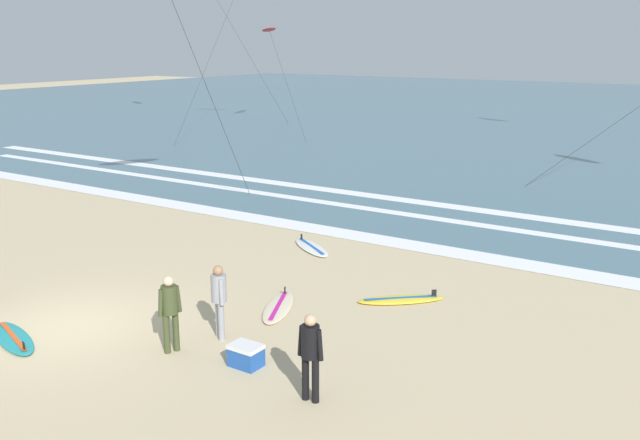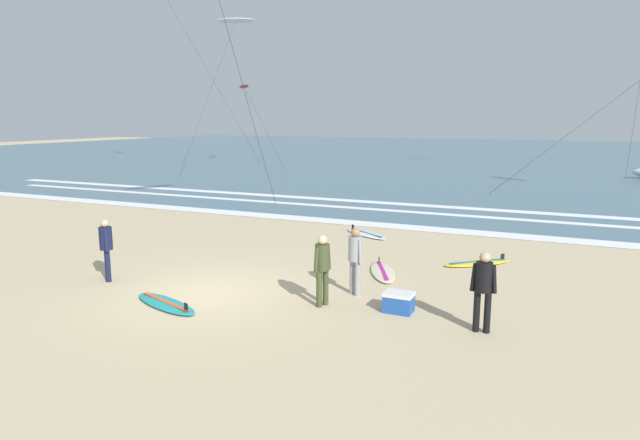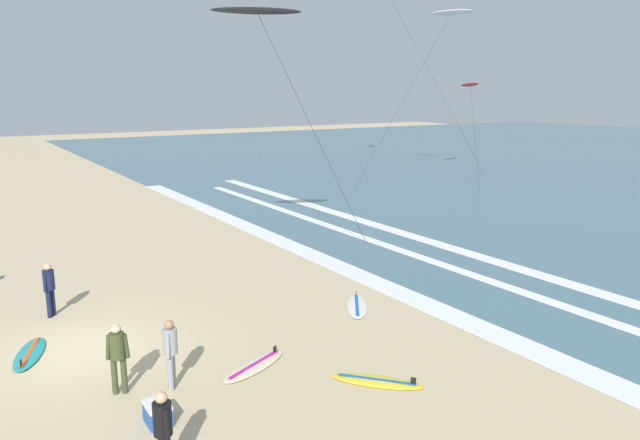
{
  "view_description": "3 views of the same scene",
  "coord_description": "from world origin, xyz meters",
  "px_view_note": "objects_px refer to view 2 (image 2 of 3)",
  "views": [
    {
      "loc": [
        12.42,
        -8.88,
        6.07
      ],
      "look_at": [
        2.09,
        6.9,
        1.22
      ],
      "focal_mm": 39.34,
      "sensor_mm": 36.0,
      "label": 1
    },
    {
      "loc": [
        7.61,
        -10.37,
        4.11
      ],
      "look_at": [
        0.19,
        6.05,
        0.77
      ],
      "focal_mm": 31.17,
      "sensor_mm": 36.0,
      "label": 2
    },
    {
      "loc": [
        15.55,
        -2.46,
        6.5
      ],
      "look_at": [
        -0.49,
        7.55,
        2.45
      ],
      "focal_mm": 34.49,
      "sensor_mm": 36.0,
      "label": 3
    }
  ],
  "objects_px": {
    "surfer_mid_group": "(355,255)",
    "surfboard_foreground_flat": "(166,304)",
    "surfboard_right_spare": "(366,234)",
    "surfer_foreground_main": "(106,244)",
    "kite_white_mid_center": "(236,21)",
    "surfer_background_far": "(483,285)",
    "surfboard_left_pile": "(478,263)",
    "cooler_box": "(399,302)",
    "surfer_left_far": "(322,264)",
    "kite_red_high_right": "(244,87)",
    "surfboard_near_water": "(383,272)"
  },
  "relations": [
    {
      "from": "surfer_mid_group",
      "to": "surfboard_foreground_flat",
      "type": "height_order",
      "value": "surfer_mid_group"
    },
    {
      "from": "surfer_mid_group",
      "to": "surfboard_right_spare",
      "type": "bearing_deg",
      "value": 107.33
    },
    {
      "from": "surfer_foreground_main",
      "to": "kite_white_mid_center",
      "type": "xyz_separation_m",
      "value": [
        -14.57,
        29.07,
        10.65
      ]
    },
    {
      "from": "surfer_background_far",
      "to": "surfboard_left_pile",
      "type": "xyz_separation_m",
      "value": [
        -0.85,
        5.14,
        -0.91
      ]
    },
    {
      "from": "surfer_mid_group",
      "to": "surfboard_left_pile",
      "type": "bearing_deg",
      "value": 60.98
    },
    {
      "from": "surfer_mid_group",
      "to": "cooler_box",
      "type": "relative_size",
      "value": 2.59
    },
    {
      "from": "surfer_left_far",
      "to": "surfer_background_far",
      "type": "bearing_deg",
      "value": -1.95
    },
    {
      "from": "surfer_foreground_main",
      "to": "kite_red_high_right",
      "type": "height_order",
      "value": "kite_red_high_right"
    },
    {
      "from": "surfer_foreground_main",
      "to": "kite_white_mid_center",
      "type": "distance_m",
      "value": 34.22
    },
    {
      "from": "kite_red_high_right",
      "to": "cooler_box",
      "type": "distance_m",
      "value": 40.59
    },
    {
      "from": "surfboard_right_spare",
      "to": "kite_red_high_right",
      "type": "bearing_deg",
      "value": 129.25
    },
    {
      "from": "surfer_foreground_main",
      "to": "surfer_left_far",
      "type": "distance_m",
      "value": 5.79
    },
    {
      "from": "surfer_foreground_main",
      "to": "surfer_mid_group",
      "type": "height_order",
      "value": "same"
    },
    {
      "from": "surfboard_near_water",
      "to": "surfer_foreground_main",
      "type": "bearing_deg",
      "value": -150.36
    },
    {
      "from": "surfer_left_far",
      "to": "surfboard_left_pile",
      "type": "distance_m",
      "value": 5.73
    },
    {
      "from": "surfboard_left_pile",
      "to": "surfboard_near_water",
      "type": "bearing_deg",
      "value": -137.26
    },
    {
      "from": "surfer_foreground_main",
      "to": "surfboard_near_water",
      "type": "distance_m",
      "value": 7.17
    },
    {
      "from": "surfboard_foreground_flat",
      "to": "kite_red_high_right",
      "type": "distance_m",
      "value": 39.47
    },
    {
      "from": "surfer_foreground_main",
      "to": "surfboard_left_pile",
      "type": "relative_size",
      "value": 0.81
    },
    {
      "from": "surfer_left_far",
      "to": "surfer_mid_group",
      "type": "bearing_deg",
      "value": 70.29
    },
    {
      "from": "surfer_background_far",
      "to": "cooler_box",
      "type": "height_order",
      "value": "surfer_background_far"
    },
    {
      "from": "surfer_background_far",
      "to": "surfboard_right_spare",
      "type": "distance_m",
      "value": 9.16
    },
    {
      "from": "surfer_background_far",
      "to": "surfboard_left_pile",
      "type": "height_order",
      "value": "surfer_background_far"
    },
    {
      "from": "cooler_box",
      "to": "surfboard_left_pile",
      "type": "bearing_deg",
      "value": 78.78
    },
    {
      "from": "surfboard_foreground_flat",
      "to": "cooler_box",
      "type": "xyz_separation_m",
      "value": [
        4.82,
        1.73,
        0.18
      ]
    },
    {
      "from": "surfboard_near_water",
      "to": "cooler_box",
      "type": "relative_size",
      "value": 3.5
    },
    {
      "from": "surfboard_near_water",
      "to": "kite_red_high_right",
      "type": "xyz_separation_m",
      "value": [
        -22.54,
        29.53,
        6.72
      ]
    },
    {
      "from": "surfer_mid_group",
      "to": "surfboard_left_pile",
      "type": "distance_m",
      "value": 4.65
    },
    {
      "from": "surfer_foreground_main",
      "to": "surfer_mid_group",
      "type": "bearing_deg",
      "value": 14.02
    },
    {
      "from": "surfboard_right_spare",
      "to": "surfer_mid_group",
      "type": "bearing_deg",
      "value": -72.67
    },
    {
      "from": "surfer_foreground_main",
      "to": "surfboard_near_water",
      "type": "height_order",
      "value": "surfer_foreground_main"
    },
    {
      "from": "surfer_background_far",
      "to": "surfboard_foreground_flat",
      "type": "xyz_separation_m",
      "value": [
        -6.61,
        -1.3,
        -0.91
      ]
    },
    {
      "from": "surfer_foreground_main",
      "to": "surfboard_right_spare",
      "type": "bearing_deg",
      "value": 62.56
    },
    {
      "from": "surfer_left_far",
      "to": "kite_white_mid_center",
      "type": "height_order",
      "value": "kite_white_mid_center"
    },
    {
      "from": "surfer_mid_group",
      "to": "surfer_left_far",
      "type": "height_order",
      "value": "same"
    },
    {
      "from": "surfer_mid_group",
      "to": "surfboard_left_pile",
      "type": "height_order",
      "value": "surfer_mid_group"
    },
    {
      "from": "surfer_mid_group",
      "to": "surfboard_foreground_flat",
      "type": "distance_m",
      "value": 4.41
    },
    {
      "from": "surfer_left_far",
      "to": "surfboard_right_spare",
      "type": "distance_m",
      "value": 7.69
    },
    {
      "from": "surfboard_left_pile",
      "to": "surfboard_near_water",
      "type": "distance_m",
      "value": 2.96
    },
    {
      "from": "kite_red_high_right",
      "to": "surfer_background_far",
      "type": "bearing_deg",
      "value": -51.95
    },
    {
      "from": "surfer_background_far",
      "to": "cooler_box",
      "type": "distance_m",
      "value": 1.98
    },
    {
      "from": "surfer_background_far",
      "to": "kite_white_mid_center",
      "type": "xyz_separation_m",
      "value": [
        -23.76,
        28.69,
        10.65
      ]
    },
    {
      "from": "surfer_left_far",
      "to": "kite_red_high_right",
      "type": "distance_m",
      "value": 39.78
    },
    {
      "from": "surfer_background_far",
      "to": "surfer_mid_group",
      "type": "xyz_separation_m",
      "value": [
        -3.06,
        1.15,
        0.0
      ]
    },
    {
      "from": "surfer_background_far",
      "to": "surfer_left_far",
      "type": "xyz_separation_m",
      "value": [
        -3.43,
        0.12,
        0.0
      ]
    },
    {
      "from": "surfboard_left_pile",
      "to": "cooler_box",
      "type": "relative_size",
      "value": 3.18
    },
    {
      "from": "surfboard_left_pile",
      "to": "kite_red_high_right",
      "type": "bearing_deg",
      "value": 131.93
    },
    {
      "from": "kite_white_mid_center",
      "to": "surfboard_right_spare",
      "type": "bearing_deg",
      "value": -48.47
    },
    {
      "from": "surfer_foreground_main",
      "to": "surfboard_foreground_flat",
      "type": "distance_m",
      "value": 2.9
    },
    {
      "from": "surfer_background_far",
      "to": "surfboard_left_pile",
      "type": "bearing_deg",
      "value": 99.36
    }
  ]
}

